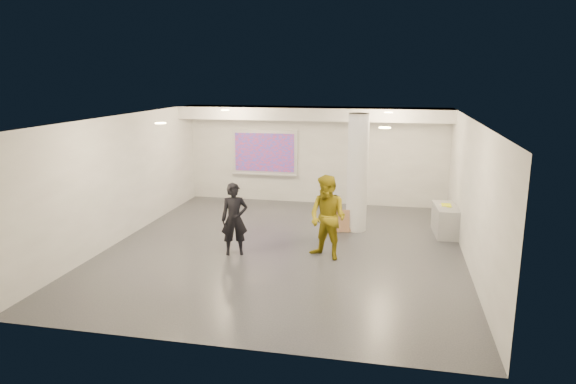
% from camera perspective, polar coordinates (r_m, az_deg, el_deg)
% --- Properties ---
extents(floor, '(8.00, 9.00, 0.01)m').
position_cam_1_polar(floor, '(11.94, -0.40, -6.28)').
color(floor, '#34363B').
rests_on(floor, ground).
extents(ceiling, '(8.00, 9.00, 0.01)m').
position_cam_1_polar(ceiling, '(11.31, -0.42, 8.23)').
color(ceiling, white).
rests_on(ceiling, floor).
extents(wall_back, '(8.00, 0.01, 3.00)m').
position_cam_1_polar(wall_back, '(15.89, 3.04, 4.10)').
color(wall_back, silver).
rests_on(wall_back, floor).
extents(wall_front, '(8.00, 0.01, 3.00)m').
position_cam_1_polar(wall_front, '(7.35, -7.90, -6.43)').
color(wall_front, silver).
rests_on(wall_front, floor).
extents(wall_left, '(0.01, 9.00, 3.00)m').
position_cam_1_polar(wall_left, '(12.97, -17.96, 1.50)').
color(wall_left, silver).
rests_on(wall_left, floor).
extents(wall_right, '(0.01, 9.00, 3.00)m').
position_cam_1_polar(wall_right, '(11.40, 19.65, -0.13)').
color(wall_right, silver).
rests_on(wall_right, floor).
extents(soffit_band, '(8.00, 1.10, 0.36)m').
position_cam_1_polar(soffit_band, '(15.20, 2.78, 8.72)').
color(soffit_band, silver).
rests_on(soffit_band, ceiling).
extents(downlight_nw, '(0.22, 0.22, 0.02)m').
position_cam_1_polar(downlight_nw, '(14.31, -7.00, 9.02)').
color(downlight_nw, '#FFE48B').
rests_on(downlight_nw, ceiling).
extents(downlight_ne, '(0.22, 0.22, 0.02)m').
position_cam_1_polar(downlight_ne, '(13.55, 11.12, 8.67)').
color(downlight_ne, '#FFE48B').
rests_on(downlight_ne, ceiling).
extents(downlight_sw, '(0.22, 0.22, 0.02)m').
position_cam_1_polar(downlight_sw, '(10.61, -13.98, 7.43)').
color(downlight_sw, '#FFE48B').
rests_on(downlight_sw, ceiling).
extents(downlight_se, '(0.22, 0.22, 0.02)m').
position_cam_1_polar(downlight_se, '(9.57, 10.70, 7.04)').
color(downlight_se, '#FFE48B').
rests_on(downlight_se, ceiling).
extents(column, '(0.52, 0.52, 3.00)m').
position_cam_1_polar(column, '(13.08, 7.72, 2.10)').
color(column, silver).
rests_on(column, floor).
extents(projection_screen, '(2.10, 0.13, 1.42)m').
position_cam_1_polar(projection_screen, '(16.16, -2.61, 4.35)').
color(projection_screen, silver).
rests_on(projection_screen, wall_back).
extents(credenza, '(0.61, 1.28, 0.73)m').
position_cam_1_polar(credenza, '(13.46, 17.08, -3.01)').
color(credenza, '#949699').
rests_on(credenza, floor).
extents(papers_stack, '(0.30, 0.35, 0.02)m').
position_cam_1_polar(papers_stack, '(13.38, 17.06, -1.44)').
color(papers_stack, white).
rests_on(papers_stack, credenza).
extents(postit_pad, '(0.23, 0.32, 0.03)m').
position_cam_1_polar(postit_pad, '(13.39, 17.17, -1.41)').
color(postit_pad, '#EFFF14').
rests_on(postit_pad, credenza).
extents(cardboard_back, '(0.53, 0.12, 0.58)m').
position_cam_1_polar(cardboard_back, '(13.15, 5.70, -3.20)').
color(cardboard_back, '#996D4C').
rests_on(cardboard_back, floor).
extents(cardboard_front, '(0.55, 0.39, 0.54)m').
position_cam_1_polar(cardboard_front, '(13.20, 6.17, -3.24)').
color(cardboard_front, '#996D4C').
rests_on(cardboard_front, floor).
extents(woman, '(0.68, 0.56, 1.62)m').
position_cam_1_polar(woman, '(11.40, -5.97, -3.02)').
color(woman, black).
rests_on(woman, floor).
extents(man, '(1.11, 1.02, 1.84)m').
position_cam_1_polar(man, '(11.09, 4.43, -2.85)').
color(man, olive).
rests_on(man, floor).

